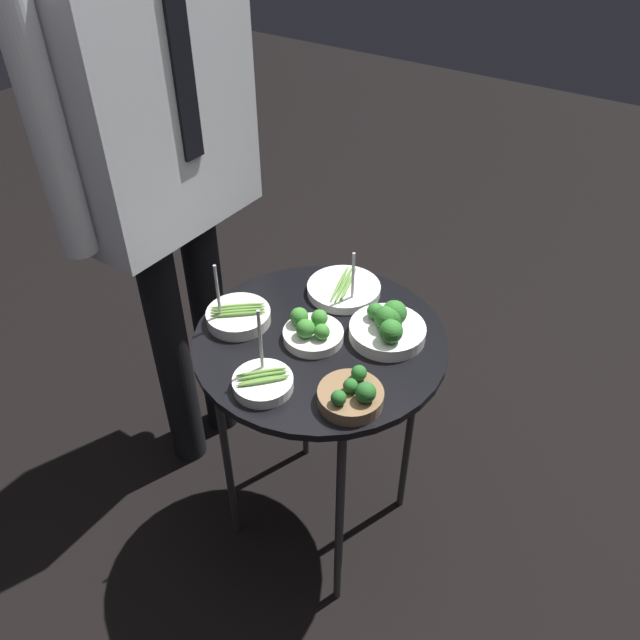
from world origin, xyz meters
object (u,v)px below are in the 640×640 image
bowl_broccoli_mid_left (312,331)px  bowl_asparagus_mid_right (344,289)px  bowl_broccoli_front_center (388,326)px  bowl_broccoli_back_left (352,395)px  bowl_asparagus_front_right (263,382)px  waiter_figure (156,132)px  serving_cart (320,358)px  bowl_asparagus_near_rim (238,316)px

bowl_broccoli_mid_left → bowl_asparagus_mid_right: (0.18, 0.03, -0.01)m
bowl_broccoli_front_center → bowl_broccoli_back_left: (-0.21, -0.04, -0.01)m
bowl_asparagus_front_right → waiter_figure: bearing=63.1°
bowl_asparagus_front_right → bowl_broccoli_mid_left: bearing=1.6°
bowl_broccoli_front_center → waiter_figure: 0.68m
bowl_broccoli_front_center → bowl_broccoli_back_left: bowl_broccoli_front_center is taller
bowl_broccoli_mid_left → waiter_figure: (0.06, 0.47, 0.32)m
bowl_asparagus_front_right → bowl_broccoli_back_left: bowl_asparagus_front_right is taller
bowl_asparagus_front_right → bowl_broccoli_front_center: bearing=-25.2°
bowl_asparagus_front_right → bowl_broccoli_front_center: (0.28, -0.13, 0.02)m
bowl_broccoli_mid_left → bowl_asparagus_mid_right: bowl_asparagus_mid_right is taller
serving_cart → waiter_figure: size_ratio=0.42×
bowl_broccoli_mid_left → bowl_asparagus_mid_right: bearing=10.6°
bowl_asparagus_front_right → bowl_asparagus_mid_right: bowl_asparagus_front_right is taller
bowl_asparagus_near_rim → waiter_figure: waiter_figure is taller
bowl_asparagus_mid_right → bowl_broccoli_back_left: size_ratio=1.35×
bowl_broccoli_front_center → bowl_asparagus_near_rim: size_ratio=1.03×
bowl_broccoli_mid_left → bowl_asparagus_front_right: bowl_asparagus_front_right is taller
waiter_figure → bowl_broccoli_back_left: bearing=-105.3°
bowl_asparagus_near_rim → bowl_asparagus_mid_right: bowl_asparagus_near_rim is taller
bowl_broccoli_mid_left → bowl_broccoli_front_center: 0.17m
bowl_asparagus_near_rim → bowl_asparagus_mid_right: size_ratio=0.93×
serving_cart → bowl_broccoli_mid_left: 0.09m
serving_cart → bowl_asparagus_front_right: (-0.19, 0.01, 0.08)m
bowl_asparagus_front_right → waiter_figure: (0.24, 0.47, 0.33)m
bowl_broccoli_front_center → bowl_asparagus_front_right: bearing=154.8°
bowl_asparagus_front_right → bowl_broccoli_front_center: size_ratio=1.01×
bowl_broccoli_back_left → waiter_figure: (0.18, 0.64, 0.32)m
bowl_broccoli_mid_left → bowl_asparagus_front_right: size_ratio=0.78×
serving_cart → waiter_figure: bearing=84.4°
serving_cart → bowl_broccoli_back_left: bowl_broccoli_back_left is taller
bowl_broccoli_mid_left → bowl_asparagus_mid_right: 0.19m
bowl_asparagus_front_right → bowl_asparagus_mid_right: 0.37m
serving_cart → waiter_figure: (0.05, 0.48, 0.41)m
bowl_broccoli_mid_left → bowl_broccoli_back_left: (-0.12, -0.18, -0.00)m
bowl_broccoli_front_center → waiter_figure: bearing=93.4°
bowl_asparagus_front_right → waiter_figure: size_ratio=0.11×
bowl_asparagus_mid_right → bowl_broccoli_mid_left: bearing=-169.4°
bowl_broccoli_front_center → serving_cart: bearing=124.2°
bowl_asparagus_front_right → bowl_asparagus_near_rim: size_ratio=1.04×
serving_cart → bowl_asparagus_mid_right: size_ratio=3.84×
bowl_broccoli_front_center → bowl_asparagus_near_rim: (-0.14, 0.31, -0.02)m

